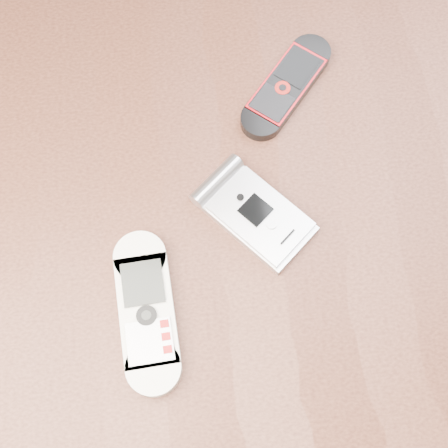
% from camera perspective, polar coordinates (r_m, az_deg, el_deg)
% --- Properties ---
extents(ground, '(4.00, 4.00, 0.00)m').
position_cam_1_polar(ground, '(1.29, -0.23, -11.79)').
color(ground, '#472B19').
rests_on(ground, ground).
extents(table, '(1.20, 0.80, 0.75)m').
position_cam_1_polar(table, '(0.66, -0.43, -3.50)').
color(table, black).
rests_on(table, ground).
extents(nokia_white, '(0.06, 0.15, 0.02)m').
position_cam_1_polar(nokia_white, '(0.54, -7.07, -7.92)').
color(nokia_white, white).
rests_on(nokia_white, table).
extents(nokia_black_red, '(0.11, 0.13, 0.01)m').
position_cam_1_polar(nokia_black_red, '(0.63, 5.72, 12.45)').
color(nokia_black_red, black).
rests_on(nokia_black_red, table).
extents(motorola_razr, '(0.12, 0.12, 0.02)m').
position_cam_1_polar(motorola_razr, '(0.56, 3.10, 0.81)').
color(motorola_razr, silver).
rests_on(motorola_razr, table).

